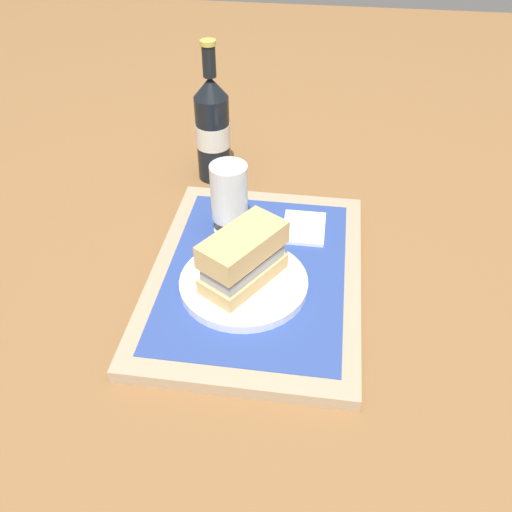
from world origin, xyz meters
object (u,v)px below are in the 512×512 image
plate (244,283)px  beer_bottle (213,128)px  beer_glass (229,197)px  sandwich (245,256)px

plate → beer_bottle: 0.36m
beer_glass → sandwich: bearing=-160.7°
plate → sandwich: sandwich is taller
plate → beer_glass: bearing=18.2°
sandwich → beer_bottle: size_ratio=0.54×
beer_glass → beer_bottle: beer_bottle is taller
beer_glass → beer_bottle: size_ratio=0.47×
beer_bottle → beer_glass: bearing=-161.4°
sandwich → beer_glass: 0.14m
sandwich → plate: bearing=180.0°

